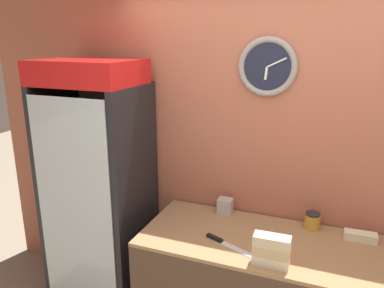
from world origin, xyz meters
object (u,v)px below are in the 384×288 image
(sandwich_stack_middle, at_px, (271,251))
(condiment_jar, at_px, (312,221))
(sandwich_stack_bottom, at_px, (271,260))
(beverage_cooler, at_px, (102,178))
(chefs_knife, at_px, (223,242))
(napkin_dispenser, at_px, (225,206))
(sandwich_stack_top, at_px, (272,241))
(sandwich_flat_left, at_px, (360,236))

(sandwich_stack_middle, height_order, condiment_jar, sandwich_stack_middle)
(sandwich_stack_bottom, bearing_deg, sandwich_stack_middle, 0.00)
(beverage_cooler, relative_size, chefs_knife, 5.72)
(sandwich_stack_bottom, bearing_deg, napkin_dispenser, 128.88)
(napkin_dispenser, bearing_deg, sandwich_stack_bottom, -51.12)
(chefs_knife, xyz_separation_m, napkin_dispenser, (-0.11, 0.42, 0.05))
(beverage_cooler, height_order, sandwich_stack_top, beverage_cooler)
(sandwich_stack_middle, distance_m, sandwich_stack_top, 0.06)
(sandwich_stack_top, xyz_separation_m, sandwich_flat_left, (0.51, 0.51, -0.13))
(sandwich_stack_bottom, height_order, chefs_knife, sandwich_stack_bottom)
(condiment_jar, height_order, napkin_dispenser, same)
(condiment_jar, bearing_deg, sandwich_flat_left, -8.72)
(sandwich_stack_bottom, distance_m, sandwich_stack_top, 0.13)
(beverage_cooler, relative_size, sandwich_flat_left, 9.70)
(sandwich_stack_bottom, bearing_deg, sandwich_stack_top, 0.00)
(sandwich_stack_bottom, height_order, napkin_dispenser, napkin_dispenser)
(sandwich_stack_middle, relative_size, condiment_jar, 1.80)
(beverage_cooler, bearing_deg, sandwich_stack_bottom, -14.47)
(beverage_cooler, height_order, condiment_jar, beverage_cooler)
(sandwich_stack_bottom, distance_m, sandwich_flat_left, 0.72)
(sandwich_flat_left, xyz_separation_m, condiment_jar, (-0.31, 0.05, 0.03))
(sandwich_stack_bottom, height_order, condiment_jar, condiment_jar)
(sandwich_stack_top, bearing_deg, condiment_jar, 70.71)
(beverage_cooler, distance_m, condiment_jar, 1.64)
(beverage_cooler, xyz_separation_m, sandwich_stack_top, (1.43, -0.37, -0.05))
(sandwich_stack_bottom, height_order, sandwich_stack_top, sandwich_stack_top)
(sandwich_stack_middle, distance_m, napkin_dispenser, 0.72)
(beverage_cooler, xyz_separation_m, condiment_jar, (1.63, 0.18, -0.16))
(sandwich_stack_top, bearing_deg, beverage_cooler, 165.53)
(condiment_jar, bearing_deg, napkin_dispenser, 179.77)
(napkin_dispenser, bearing_deg, sandwich_stack_middle, -51.12)
(sandwich_stack_top, relative_size, napkin_dispenser, 1.82)
(sandwich_flat_left, bearing_deg, sandwich_stack_top, -135.17)
(sandwich_stack_middle, bearing_deg, sandwich_flat_left, 44.83)
(sandwich_stack_bottom, relative_size, napkin_dispenser, 1.80)
(sandwich_stack_middle, bearing_deg, beverage_cooler, 165.53)
(chefs_knife, distance_m, condiment_jar, 0.68)
(beverage_cooler, relative_size, condiment_jar, 17.03)
(sandwich_stack_middle, distance_m, condiment_jar, 0.59)
(chefs_knife, bearing_deg, sandwich_stack_middle, -21.29)
(sandwich_stack_middle, height_order, chefs_knife, sandwich_stack_middle)
(sandwich_flat_left, relative_size, chefs_knife, 0.59)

